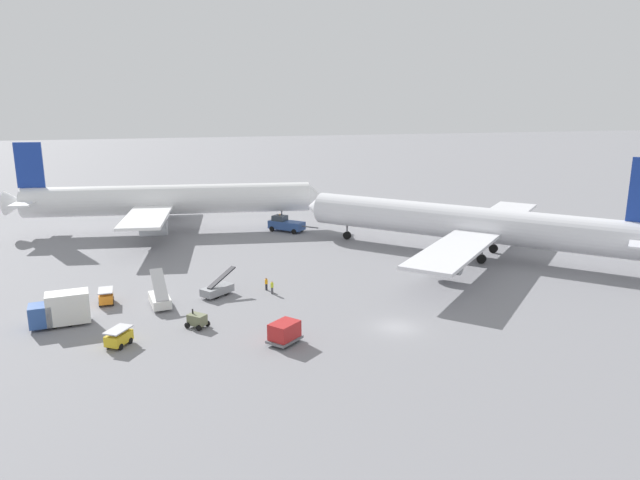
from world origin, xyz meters
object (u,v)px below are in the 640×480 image
Objects in this scene: gse_belt_loader_portside at (218,289)px; airliner_at_gate_left at (167,200)px; gse_stair_truck_yellow at (160,298)px; airliner_being_pushed at (470,224)px; gse_gpu_cart_small at (197,320)px; gse_baggage_cart_near_cluster at (106,297)px; gse_baggage_cart_trailing at (119,337)px; gse_catering_truck_tall at (61,309)px; pushback_tug at (286,224)px; ground_crew_wing_walker_right at (266,284)px; ground_crew_ramp_agent_by_cones at (272,287)px; gse_container_dolly_flat at (284,332)px.

airliner_at_gate_left is at bearing 98.39° from gse_belt_loader_portside.
airliner_being_pushed is at bearing 14.49° from gse_stair_truck_yellow.
gse_baggage_cart_near_cluster is (-9.78, 9.75, 0.07)m from gse_gpu_cart_small.
gse_baggage_cart_near_cluster is at bearing 135.08° from gse_gpu_cart_small.
airliner_at_gate_left is 50.21m from gse_baggage_cart_trailing.
gse_gpu_cart_small is (2.68, -46.90, -4.71)m from airliner_at_gate_left.
gse_catering_truck_tall is at bearing -164.83° from airliner_being_pushed.
pushback_tug is 35.14m from gse_belt_loader_portside.
gse_catering_truck_tall is at bearing -164.73° from ground_crew_wing_walker_right.
gse_catering_truck_tall is (-16.44, -5.43, 0.93)m from gse_belt_loader_portside.
gse_baggage_cart_near_cluster is 18.62m from ground_crew_wing_walker_right.
gse_gpu_cart_small is at bearing -106.78° from gse_belt_loader_portside.
airliner_being_pushed is 27.19× the size of ground_crew_ramp_agent_by_cones.
gse_stair_truck_yellow is at bearing -22.77° from gse_baggage_cart_near_cluster.
ground_crew_wing_walker_right is at bearing 6.67° from gse_belt_loader_portside.
gse_stair_truck_yellow is 3.02× the size of ground_crew_ramp_agent_by_cones.
gse_catering_truck_tall is 23.28m from ground_crew_wing_walker_right.
airliner_being_pushed reaches higher than ground_crew_ramp_agent_by_cones.
ground_crew_ramp_agent_by_cones is (6.44, -0.87, 0.00)m from gse_belt_loader_portside.
gse_container_dolly_flat is at bearing -48.92° from gse_stair_truck_yellow.
gse_container_dolly_flat is (7.95, -6.23, 0.38)m from gse_gpu_cart_small.
gse_gpu_cart_small is 12.62m from ground_crew_ramp_agent_by_cones.
gse_container_dolly_flat is 0.80× the size of gse_stair_truck_yellow.
gse_catering_truck_tall is (-54.38, -14.74, -3.04)m from airliner_being_pushed.
gse_stair_truck_yellow is at bearing -161.64° from gse_belt_loader_portside.
gse_catering_truck_tall is at bearing 154.61° from gse_container_dolly_flat.
pushback_tug is at bearing 74.75° from ground_crew_wing_walker_right.
airliner_being_pushed reaches higher than ground_crew_wing_walker_right.
gse_gpu_cart_small is 9.85m from gse_belt_loader_portside.
gse_container_dolly_flat is at bearing -25.39° from gse_catering_truck_tall.
ground_crew_ramp_agent_by_cones is (-8.09, -32.87, -0.46)m from pushback_tug.
gse_gpu_cart_small is 0.57× the size of gse_belt_loader_portside.
pushback_tug is 32.44m from ground_crew_wing_walker_right.
pushback_tug is at bearing 60.71° from gse_baggage_cart_trailing.
gse_catering_truck_tall reaches higher than gse_belt_loader_portside.
airliner_at_gate_left is 40.44m from ground_crew_ramp_agent_by_cones.
gse_baggage_cart_trailing reaches higher than ground_crew_ramp_agent_by_cones.
gse_baggage_cart_near_cluster is at bearing 56.34° from gse_catering_truck_tall.
ground_crew_ramp_agent_by_cones is (9.28, 8.56, 0.04)m from gse_gpu_cart_small.
airliner_being_pushed is at bearing 17.93° from ground_crew_ramp_agent_by_cones.
gse_baggage_cart_near_cluster is (-7.09, -37.16, -4.64)m from airliner_at_gate_left.
gse_catering_truck_tall reaches higher than pushback_tug.
ground_crew_wing_walker_right is 1.64m from ground_crew_ramp_agent_by_cones.
gse_container_dolly_flat is at bearing -93.10° from ground_crew_wing_walker_right.
airliner_being_pushed reaches higher than gse_container_dolly_flat.
gse_baggage_cart_trailing is at bearing -110.08° from gse_stair_truck_yellow.
pushback_tug is at bearing 65.58° from gse_belt_loader_portside.
gse_container_dolly_flat is at bearing -38.07° from gse_gpu_cart_small.
gse_gpu_cart_small is 1.67× the size of ground_crew_wing_walker_right.
airliner_at_gate_left is 51.79m from airliner_being_pushed.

